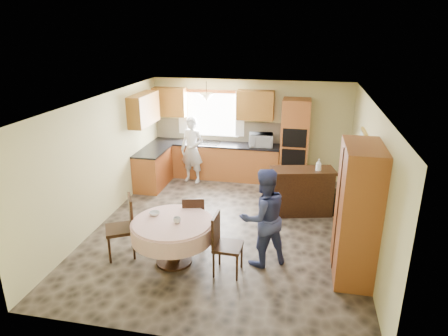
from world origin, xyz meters
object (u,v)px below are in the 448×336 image
oven_tower (295,142)px  cupboard (357,213)px  dining_table (173,230)px  person_sink (192,150)px  chair_left (125,224)px  chair_back (194,218)px  person_dining (263,217)px  chair_right (223,241)px  sideboard (301,193)px

oven_tower → cupboard: size_ratio=0.99×
dining_table → person_sink: bearing=100.9°
chair_left → cupboard: bearing=64.2°
cupboard → chair_back: cupboard is taller
cupboard → person_dining: bearing=178.9°
chair_right → person_dining: size_ratio=0.60×
sideboard → person_sink: bearing=140.5°
dining_table → person_sink: person_sink is taller
dining_table → person_dining: bearing=11.6°
oven_tower → person_dining: 3.76m
dining_table → chair_right: chair_right is taller
dining_table → chair_right: (0.86, -0.10, -0.04)m
chair_back → person_sink: person_sink is taller
dining_table → oven_tower: bearing=66.1°
sideboard → dining_table: (-2.03, -2.32, 0.14)m
oven_tower → person_sink: bearing=-171.1°
sideboard → chair_right: chair_right is taller
dining_table → chair_left: chair_left is taller
chair_left → sideboard: bearing=98.9°
oven_tower → chair_back: size_ratio=2.26×
chair_left → oven_tower: bearing=117.3°
dining_table → chair_back: bearing=75.1°
cupboard → chair_back: 2.77m
chair_right → cupboard: bearing=-77.4°
oven_tower → dining_table: 4.44m
oven_tower → dining_table: (-1.79, -4.03, -0.46)m
person_sink → chair_right: bearing=-55.2°
sideboard → dining_table: 3.09m
chair_right → chair_back: bearing=44.5°
dining_table → chair_left: 0.88m
sideboard → cupboard: 2.30m
chair_right → person_sink: person_sink is taller
sideboard → chair_back: size_ratio=1.38×
sideboard → chair_left: chair_left is taller
sideboard → cupboard: bearing=-81.6°
cupboard → person_dining: 1.44m
oven_tower → chair_right: oven_tower is taller
oven_tower → cupboard: 3.92m
oven_tower → person_dining: bearing=-95.3°
sideboard → dining_table: bearing=-144.8°
cupboard → person_dining: cupboard is taller
sideboard → chair_left: bearing=-156.0°
sideboard → person_sink: person_sink is taller
cupboard → chair_left: size_ratio=2.00×
sideboard → oven_tower: bearing=84.4°
oven_tower → dining_table: size_ratio=1.57×
dining_table → person_sink: (-0.70, 3.64, 0.23)m
oven_tower → cupboard: (1.07, -3.77, 0.01)m
dining_table → sideboard: bearing=48.8°
chair_back → person_dining: size_ratio=0.56×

